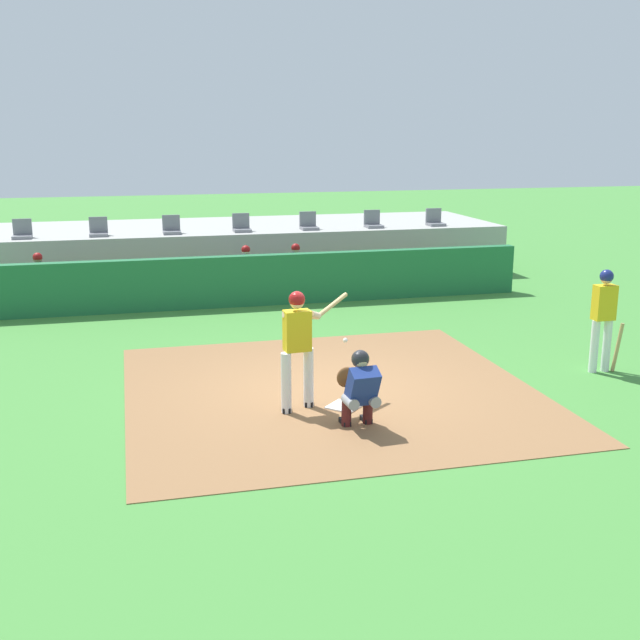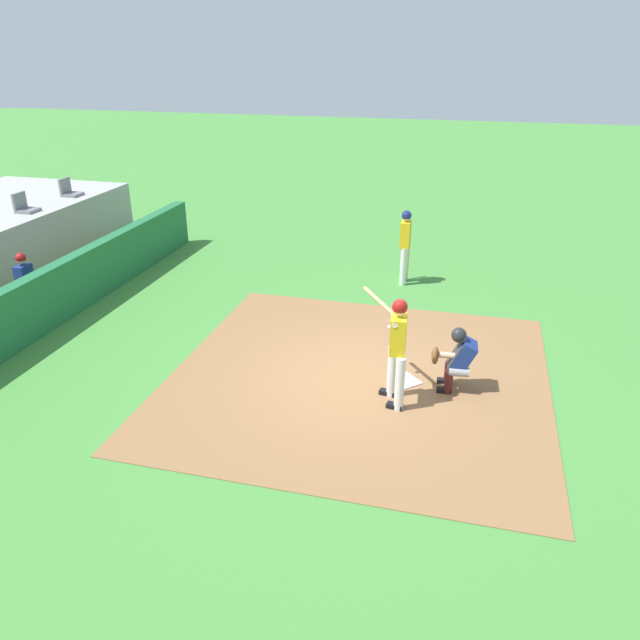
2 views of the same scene
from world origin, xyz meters
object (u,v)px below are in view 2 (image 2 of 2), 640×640
at_px(on_deck_batter, 405,242).
at_px(stadium_seat_5, 25,207).
at_px(home_plate, 405,381).
at_px(stadium_seat_6, 69,191).
at_px(catcher_crouched, 456,357).
at_px(dugout_player_2, 30,282).
at_px(batter_at_plate, 397,345).

bearing_deg(on_deck_batter, stadium_seat_5, 96.27).
xyz_separation_m(home_plate, stadium_seat_6, (5.57, 10.18, 1.51)).
height_order(home_plate, catcher_crouched, catcher_crouched).
height_order(home_plate, stadium_seat_6, stadium_seat_6).
relative_size(on_deck_batter, stadium_seat_6, 3.72).
bearing_deg(stadium_seat_5, catcher_crouched, -108.76).
relative_size(catcher_crouched, dugout_player_2, 1.16).
height_order(on_deck_batter, stadium_seat_5, stadium_seat_5).
distance_m(home_plate, dugout_player_2, 8.24).
bearing_deg(catcher_crouched, dugout_player_2, 83.07).
relative_size(home_plate, batter_at_plate, 0.24).
height_order(batter_at_plate, stadium_seat_5, stadium_seat_5).
relative_size(on_deck_batter, dugout_player_2, 1.37).
relative_size(home_plate, on_deck_batter, 0.25).
bearing_deg(stadium_seat_5, home_plate, -110.05).
bearing_deg(dugout_player_2, stadium_seat_6, 24.32).
height_order(catcher_crouched, dugout_player_2, dugout_player_2).
bearing_deg(dugout_player_2, home_plate, -97.48).
height_order(dugout_player_2, stadium_seat_6, stadium_seat_6).
relative_size(dugout_player_2, stadium_seat_5, 2.71).
distance_m(dugout_player_2, stadium_seat_6, 5.01).
bearing_deg(batter_at_plate, dugout_player_2, 77.78).
bearing_deg(catcher_crouched, on_deck_batter, 17.20).
height_order(dugout_player_2, stadium_seat_5, stadium_seat_5).
bearing_deg(home_plate, stadium_seat_5, 69.95).
distance_m(batter_at_plate, stadium_seat_6, 11.87).
distance_m(on_deck_batter, dugout_player_2, 8.35).
xyz_separation_m(batter_at_plate, on_deck_batter, (5.43, 0.57, -0.02)).
bearing_deg(stadium_seat_6, home_plate, -118.69).
relative_size(catcher_crouched, on_deck_batter, 0.84).
distance_m(stadium_seat_5, stadium_seat_6, 1.86).
bearing_deg(dugout_player_2, stadium_seat_5, 37.57).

